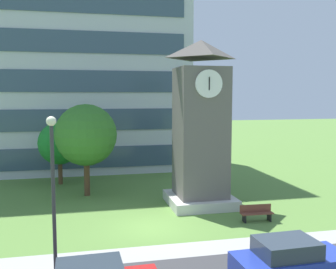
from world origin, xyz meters
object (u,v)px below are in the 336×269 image
object	(u,v)px
street_lamp	(53,180)
parked_car_blue	(290,261)
tree_streetside	(86,135)
clock_tower	(201,133)
tree_near_tower	(60,143)
park_bench	(256,213)

from	to	relation	value
street_lamp	parked_car_blue	world-z (taller)	street_lamp
street_lamp	tree_streetside	distance (m)	12.20
clock_tower	tree_streetside	distance (m)	7.90
street_lamp	tree_near_tower	world-z (taller)	street_lamp
park_bench	parked_car_blue	bearing A→B (deg)	-105.74
tree_near_tower	parked_car_blue	bearing A→B (deg)	-63.67
tree_near_tower	clock_tower	bearing A→B (deg)	-40.90
tree_streetside	parked_car_blue	bearing A→B (deg)	-63.85
tree_streetside	parked_car_blue	xyz separation A→B (m)	(7.05, -14.35, -3.30)
tree_streetside	tree_near_tower	world-z (taller)	tree_streetside
clock_tower	park_bench	xyz separation A→B (m)	(2.06, -3.72, -4.07)
clock_tower	tree_near_tower	xyz separation A→B (m)	(-8.88, 7.69, -1.36)
park_bench	street_lamp	distance (m)	11.71
tree_streetside	tree_near_tower	xyz separation A→B (m)	(-1.97, 3.87, -0.99)
tree_streetside	park_bench	bearing A→B (deg)	-40.05
clock_tower	parked_car_blue	xyz separation A→B (m)	(0.14, -10.54, -3.68)
tree_streetside	parked_car_blue	size ratio (longest dim) A/B	1.47
street_lamp	tree_near_tower	xyz separation A→B (m)	(-0.69, 16.00, -0.59)
park_bench	tree_near_tower	world-z (taller)	tree_near_tower
park_bench	street_lamp	xyz separation A→B (m)	(-10.25, -4.59, 3.31)
clock_tower	tree_near_tower	distance (m)	11.82
parked_car_blue	clock_tower	bearing A→B (deg)	90.77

